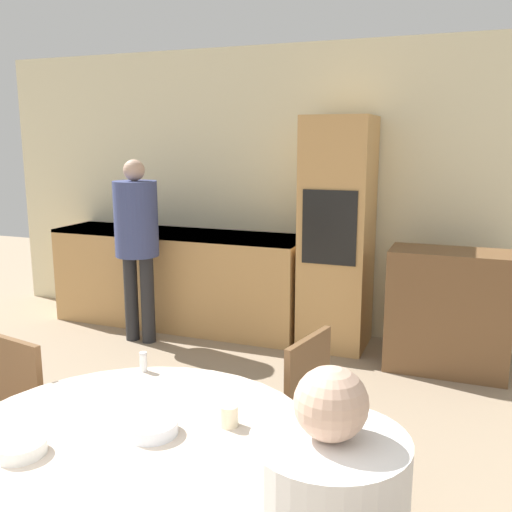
% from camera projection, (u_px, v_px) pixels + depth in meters
% --- Properties ---
extents(wall_back, '(7.00, 0.05, 2.60)m').
position_uv_depth(wall_back, '(335.00, 193.00, 5.12)').
color(wall_back, beige).
rests_on(wall_back, ground_plane).
extents(kitchen_counter, '(2.44, 0.60, 0.91)m').
position_uv_depth(kitchen_counter, '(178.00, 277.00, 5.47)').
color(kitchen_counter, tan).
rests_on(kitchen_counter, ground_plane).
extents(oven_unit, '(0.56, 0.59, 1.96)m').
position_uv_depth(oven_unit, '(337.00, 234.00, 4.83)').
color(oven_unit, tan).
rests_on(oven_unit, ground_plane).
extents(sideboard, '(0.90, 0.45, 0.95)m').
position_uv_depth(sideboard, '(448.00, 311.00, 4.37)').
color(sideboard, brown).
rests_on(sideboard, ground_plane).
extents(dining_table, '(1.29, 1.29, 0.77)m').
position_uv_depth(dining_table, '(134.00, 497.00, 1.95)').
color(dining_table, brown).
rests_on(dining_table, ground_plane).
extents(chair_far_right, '(0.48, 0.48, 0.91)m').
position_uv_depth(chair_far_right, '(290.00, 416.00, 2.65)').
color(chair_far_right, brown).
rests_on(chair_far_right, ground_plane).
extents(person_standing, '(0.38, 0.38, 1.61)m').
position_uv_depth(person_standing, '(137.00, 232.00, 4.92)').
color(person_standing, '#262628').
rests_on(person_standing, ground_plane).
extents(cup, '(0.07, 0.07, 0.08)m').
position_uv_depth(cup, '(229.00, 416.00, 2.01)').
color(cup, beige).
rests_on(cup, dining_table).
extents(bowl_near, '(0.17, 0.17, 0.04)m').
position_uv_depth(bowl_near, '(20.00, 448.00, 1.83)').
color(bowl_near, white).
rests_on(bowl_near, dining_table).
extents(bowl_centre, '(0.18, 0.18, 0.05)m').
position_uv_depth(bowl_centre, '(152.00, 427.00, 1.96)').
color(bowl_centre, silver).
rests_on(bowl_centre, dining_table).
extents(salt_shaker, '(0.03, 0.03, 0.09)m').
position_uv_depth(salt_shaker, '(143.00, 362.00, 2.48)').
color(salt_shaker, white).
rests_on(salt_shaker, dining_table).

